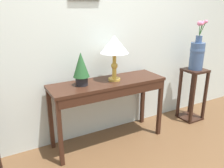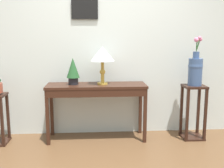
% 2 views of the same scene
% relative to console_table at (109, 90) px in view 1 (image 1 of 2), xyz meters
% --- Properties ---
extents(back_wall_with_art, '(9.00, 0.13, 2.80)m').
position_rel_console_table_xyz_m(back_wall_with_art, '(0.12, 0.33, 0.71)').
color(back_wall_with_art, silver).
rests_on(back_wall_with_art, ground).
extents(console_table, '(1.38, 0.43, 0.79)m').
position_rel_console_table_xyz_m(console_table, '(0.00, 0.00, 0.00)').
color(console_table, '#381E14').
rests_on(console_table, ground).
extents(table_lamp, '(0.33, 0.33, 0.52)m').
position_rel_console_table_xyz_m(table_lamp, '(0.09, 0.03, 0.50)').
color(table_lamp, gold).
rests_on(table_lamp, console_table).
extents(potted_plant_on_console, '(0.18, 0.18, 0.37)m').
position_rel_console_table_xyz_m(potted_plant_on_console, '(-0.32, 0.04, 0.31)').
color(potted_plant_on_console, black).
rests_on(potted_plant_on_console, console_table).
extents(pedestal_stand_right, '(0.30, 0.30, 0.77)m').
position_rel_console_table_xyz_m(pedestal_stand_right, '(1.37, -0.04, -0.30)').
color(pedestal_stand_right, black).
rests_on(pedestal_stand_right, ground).
extents(flower_vase_tall_right, '(0.20, 0.20, 0.68)m').
position_rel_console_table_xyz_m(flower_vase_tall_right, '(1.37, -0.04, 0.32)').
color(flower_vase_tall_right, '#3D5684').
rests_on(flower_vase_tall_right, pedestal_stand_right).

